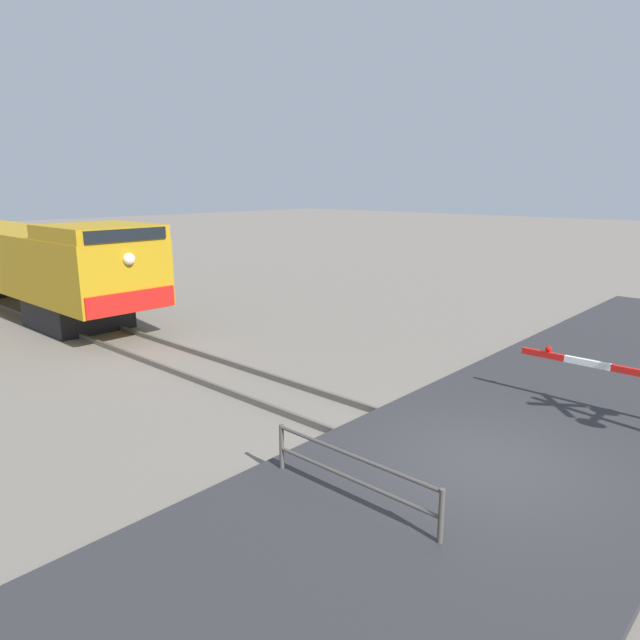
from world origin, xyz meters
The scene contains 6 objects.
ground_plane centered at (0.00, 0.00, 0.00)m, with size 160.00×160.00×0.00m, color slate.
rail_track_left centered at (-0.72, 0.00, 0.07)m, with size 0.08×80.00×0.15m, color #59544C.
rail_track_right centered at (0.72, 0.00, 0.07)m, with size 0.08×80.00×0.15m, color #59544C.
road_surface centered at (0.00, 0.00, 0.08)m, with size 36.00×5.78×0.16m, color #2D2D30.
locomotive centered at (0.00, 19.75, 1.95)m, with size 3.08×16.80×3.64m.
guard_railing centered at (-2.56, 0.96, 0.63)m, with size 0.08×3.15×0.95m.
Camera 1 is at (-8.67, -3.96, 4.86)m, focal length 32.01 mm.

